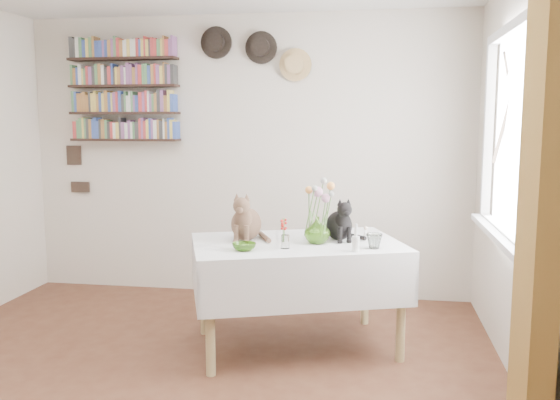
% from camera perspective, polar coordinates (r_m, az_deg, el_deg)
% --- Properties ---
extents(room, '(4.08, 4.58, 2.58)m').
position_cam_1_polar(room, '(3.19, -12.04, 1.64)').
color(room, brown).
rests_on(room, ground).
extents(window, '(0.12, 1.52, 1.32)m').
position_cam_1_polar(window, '(3.85, 21.47, 4.47)').
color(window, white).
rests_on(window, room).
extents(curtain, '(0.12, 0.38, 2.10)m').
position_cam_1_polar(curtain, '(2.96, 23.74, -1.25)').
color(curtain, brown).
rests_on(curtain, room).
extents(dining_table, '(1.62, 1.31, 0.75)m').
position_cam_1_polar(dining_table, '(4.11, 1.61, -6.56)').
color(dining_table, white).
rests_on(dining_table, room).
extents(tabby_cat, '(0.24, 0.30, 0.35)m').
position_cam_1_polar(tabby_cat, '(4.12, -3.27, -1.46)').
color(tabby_cat, brown).
rests_on(tabby_cat, dining_table).
extents(black_cat, '(0.29, 0.32, 0.31)m').
position_cam_1_polar(black_cat, '(4.14, 5.71, -1.72)').
color(black_cat, black).
rests_on(black_cat, dining_table).
extents(flower_vase, '(0.24, 0.24, 0.18)m').
position_cam_1_polar(flower_vase, '(4.01, 3.60, -2.91)').
color(flower_vase, '#87C745').
rests_on(flower_vase, dining_table).
extents(green_bowl, '(0.16, 0.16, 0.05)m').
position_cam_1_polar(green_bowl, '(3.80, -3.47, -4.51)').
color(green_bowl, '#87C745').
rests_on(green_bowl, dining_table).
extents(drinking_glass, '(0.14, 0.14, 0.10)m').
position_cam_1_polar(drinking_glass, '(3.89, 9.05, -3.92)').
color(drinking_glass, white).
rests_on(drinking_glass, dining_table).
extents(candlestick, '(0.05, 0.05, 0.18)m').
position_cam_1_polar(candlestick, '(3.78, 7.30, -4.08)').
color(candlestick, white).
rests_on(candlestick, dining_table).
extents(berry_jar, '(0.06, 0.06, 0.22)m').
position_cam_1_polar(berry_jar, '(3.84, 0.51, -3.24)').
color(berry_jar, white).
rests_on(berry_jar, dining_table).
extents(porcelain_figurine, '(0.05, 0.05, 0.09)m').
position_cam_1_polar(porcelain_figurine, '(4.21, 8.24, -3.18)').
color(porcelain_figurine, white).
rests_on(porcelain_figurine, dining_table).
extents(flower_bouquet, '(0.17, 0.13, 0.39)m').
position_cam_1_polar(flower_bouquet, '(3.98, 3.66, 0.64)').
color(flower_bouquet, '#4C7233').
rests_on(flower_bouquet, flower_vase).
extents(bookshelf_unit, '(1.00, 0.16, 0.91)m').
position_cam_1_polar(bookshelf_unit, '(5.59, -14.79, 10.17)').
color(bookshelf_unit, black).
rests_on(bookshelf_unit, room).
extents(wall_hats, '(0.98, 0.09, 0.48)m').
position_cam_1_polar(wall_hats, '(5.28, -2.24, 14.11)').
color(wall_hats, black).
rests_on(wall_hats, room).
extents(wall_art_plaques, '(0.21, 0.02, 0.44)m').
position_cam_1_polar(wall_art_plaques, '(5.90, -18.98, 2.89)').
color(wall_art_plaques, '#38281E').
rests_on(wall_art_plaques, room).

